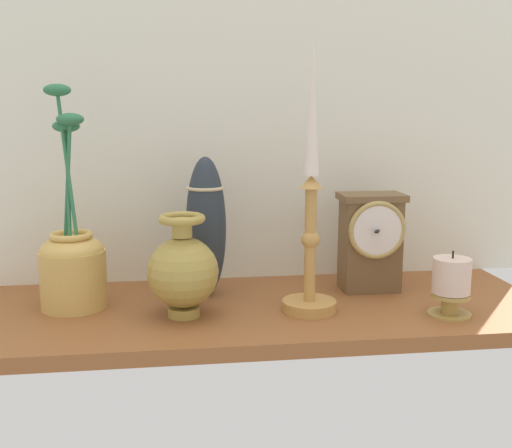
% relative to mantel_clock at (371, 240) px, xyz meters
% --- Properties ---
extents(ground_plane, '(1.00, 0.36, 0.02)m').
position_rel_mantel_clock_xyz_m(ground_plane, '(-0.22, -0.06, -0.11)').
color(ground_plane, brown).
extents(back_wall, '(1.20, 0.02, 0.65)m').
position_rel_mantel_clock_xyz_m(back_wall, '(-0.22, 0.12, 0.23)').
color(back_wall, silver).
rests_on(back_wall, ground_plane).
extents(mantel_clock, '(0.11, 0.09, 0.18)m').
position_rel_mantel_clock_xyz_m(mantel_clock, '(0.00, 0.00, 0.00)').
color(mantel_clock, brown).
rests_on(mantel_clock, ground_plane).
extents(candlestick_tall_left, '(0.09, 0.09, 0.44)m').
position_rel_mantel_clock_xyz_m(candlestick_tall_left, '(-0.14, -0.10, 0.06)').
color(candlestick_tall_left, '#BF8A43').
rests_on(candlestick_tall_left, ground_plane).
extents(brass_vase_bulbous, '(0.11, 0.11, 0.17)m').
position_rel_mantel_clock_xyz_m(brass_vase_bulbous, '(-0.34, -0.10, -0.02)').
color(brass_vase_bulbous, '#AB9140').
rests_on(brass_vase_bulbous, ground_plane).
extents(brass_vase_jar, '(0.11, 0.11, 0.37)m').
position_rel_mantel_clock_xyz_m(brass_vase_jar, '(-0.52, -0.03, -0.01)').
color(brass_vase_jar, tan).
rests_on(brass_vase_jar, ground_plane).
extents(pillar_candle_front, '(0.07, 0.07, 0.11)m').
position_rel_mantel_clock_xyz_m(pillar_candle_front, '(0.09, -0.15, -0.04)').
color(pillar_candle_front, '#AE8D43').
rests_on(pillar_candle_front, ground_plane).
extents(tall_ceramic_vase, '(0.07, 0.07, 0.25)m').
position_rel_mantel_clock_xyz_m(tall_ceramic_vase, '(-0.30, 0.01, 0.03)').
color(tall_ceramic_vase, '#283039').
rests_on(tall_ceramic_vase, ground_plane).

